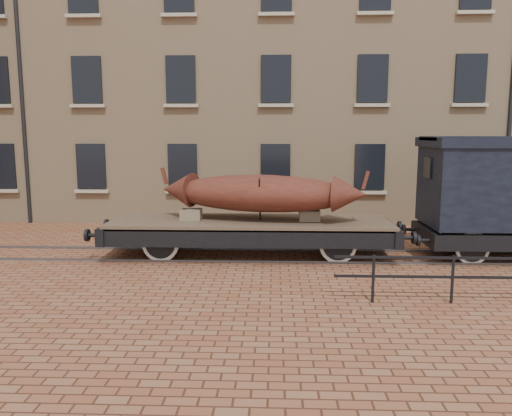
{
  "coord_description": "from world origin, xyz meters",
  "views": [
    {
      "loc": [
        0.98,
        -13.74,
        3.45
      ],
      "look_at": [
        0.44,
        0.5,
        1.3
      ],
      "focal_mm": 35.0,
      "sensor_mm": 36.0,
      "label": 1
    }
  ],
  "objects": [
    {
      "name": "flatcar_wagon",
      "position": [
        0.29,
        0.0,
        0.83
      ],
      "size": [
        8.79,
        2.38,
        1.33
      ],
      "color": "brown",
      "rests_on": "ground"
    },
    {
      "name": "ground",
      "position": [
        0.0,
        0.0,
        0.0
      ],
      "size": [
        90.0,
        90.0,
        0.0
      ],
      "primitive_type": "plane",
      "color": "brown"
    },
    {
      "name": "warehouse_cream",
      "position": [
        3.0,
        9.99,
        7.0
      ],
      "size": [
        40.0,
        10.19,
        14.0
      ],
      "color": "#D4AE80",
      "rests_on": "ground"
    },
    {
      "name": "rail_track",
      "position": [
        0.0,
        0.0,
        0.03
      ],
      "size": [
        30.0,
        1.52,
        0.06
      ],
      "color": "#59595E",
      "rests_on": "ground"
    },
    {
      "name": "iron_boat",
      "position": [
        0.57,
        0.0,
        1.8
      ],
      "size": [
        5.87,
        2.57,
        1.44
      ],
      "color": "maroon",
      "rests_on": "flatcar_wagon"
    }
  ]
}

